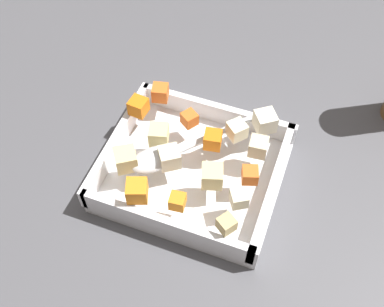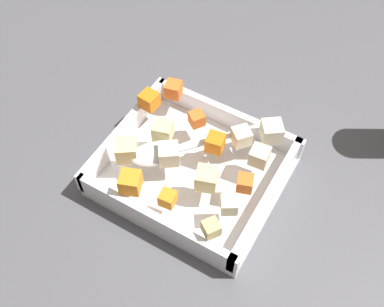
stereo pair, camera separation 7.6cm
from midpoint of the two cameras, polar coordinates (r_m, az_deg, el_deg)
name	(u,v)px [view 2 (the right image)]	position (r m, az deg, el deg)	size (l,w,h in m)	color
ground_plane	(200,169)	(0.82, 3.59, -2.05)	(4.00, 4.00, 0.00)	#4C4C51
baking_dish	(192,170)	(0.80, 2.71, -2.22)	(0.28, 0.25, 0.05)	silver
carrot_chunk_under_handle	(173,89)	(0.84, 0.33, 7.56)	(0.03, 0.03, 0.03)	orange
carrot_chunk_near_spoon	(149,100)	(0.82, -2.54, 6.25)	(0.03, 0.03, 0.03)	orange
carrot_chunk_heap_top	(168,198)	(0.71, 0.10, -5.64)	(0.02, 0.02, 0.02)	orange
carrot_chunk_near_left	(130,182)	(0.72, -4.47, -3.67)	(0.03, 0.03, 0.03)	orange
carrot_chunk_heap_side	(197,119)	(0.80, 3.28, 4.01)	(0.02, 0.02, 0.02)	orange
carrot_chunk_near_right	(215,143)	(0.77, 5.63, 1.12)	(0.03, 0.03, 0.03)	orange
carrot_chunk_far_left	(245,183)	(0.73, 9.35, -3.74)	(0.02, 0.02, 0.02)	orange
potato_chunk_back_center	(207,179)	(0.72, 4.77, -3.23)	(0.03, 0.03, 0.03)	#E0CC89
potato_chunk_corner_sw	(241,136)	(0.78, 8.73, 1.86)	(0.03, 0.03, 0.03)	beige
potato_chunk_corner_se	(126,150)	(0.75, -5.12, 0.21)	(0.03, 0.03, 0.03)	#E0CC89
potato_chunk_corner_nw	(259,156)	(0.76, 10.94, -0.49)	(0.03, 0.03, 0.03)	beige
potato_chunk_center	(229,205)	(0.71, 7.54, -6.36)	(0.02, 0.02, 0.02)	beige
potato_chunk_far_right	(163,131)	(0.78, -0.74, 2.59)	(0.03, 0.03, 0.03)	#E0CC89
potato_chunk_front_center	(211,228)	(0.69, 5.50, -9.17)	(0.02, 0.02, 0.02)	tan
parsnip_chunk_corner_ne	(169,154)	(0.75, 0.05, -0.27)	(0.03, 0.03, 0.03)	beige
parsnip_chunk_rim_edge	(272,131)	(0.79, 12.26, 2.43)	(0.03, 0.03, 0.03)	silver
serving_spoon	(161,152)	(0.76, -0.92, -0.02)	(0.18, 0.21, 0.02)	silver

